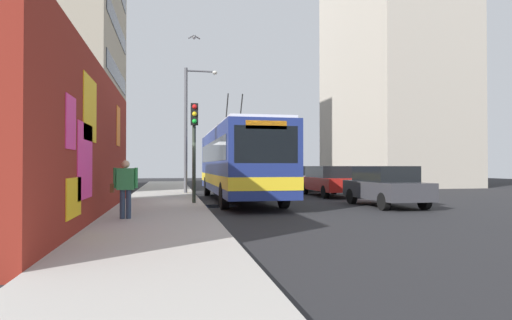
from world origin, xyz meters
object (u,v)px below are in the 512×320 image
parked_car_dark_gray (385,185)px  parked_car_white (300,178)px  street_lamp (189,121)px  traffic_light (194,135)px  pedestrian_near_wall (125,185)px  city_bus (239,161)px  parked_car_red (329,180)px

parked_car_dark_gray → parked_car_white: size_ratio=0.93×
parked_car_white → street_lamp: size_ratio=0.67×
traffic_light → street_lamp: 6.68m
parked_car_dark_gray → pedestrian_near_wall: 10.03m
city_bus → parked_car_dark_gray: bearing=-126.2°
parked_car_white → pedestrian_near_wall: bearing=147.1°
city_bus → traffic_light: 3.44m
parked_car_red → street_lamp: bearing=75.6°
city_bus → parked_car_white: city_bus is taller
pedestrian_near_wall → parked_car_white: bearing=-32.9°
parked_car_red → traffic_light: bearing=122.6°
parked_car_dark_gray → parked_car_white: bearing=-0.0°
city_bus → parked_car_dark_gray: (-3.81, -5.20, -1.00)m
city_bus → parked_car_red: size_ratio=2.39×
parked_car_red → pedestrian_near_wall: 13.28m
street_lamp → traffic_light: bearing=179.2°
parked_car_red → pedestrian_near_wall: pedestrian_near_wall is taller
city_bus → parked_car_red: (2.18, -5.20, -0.99)m
street_lamp → parked_car_dark_gray: bearing=-137.3°
parked_car_dark_gray → parked_car_red: (5.99, -0.00, 0.00)m
parked_car_red → traffic_light: traffic_light is taller
city_bus → parked_car_red: city_bus is taller
parked_car_dark_gray → parked_car_red: size_ratio=0.87×
parked_car_dark_gray → parked_car_red: bearing=-0.0°
parked_car_white → pedestrian_near_wall: (-14.61, 9.46, 0.24)m
city_bus → street_lamp: size_ratio=1.71×
parked_car_white → street_lamp: 8.63m
city_bus → traffic_light: size_ratio=2.97×
parked_car_red → street_lamp: 8.14m
traffic_light → parked_car_dark_gray: bearing=-100.0°
traffic_light → street_lamp: bearing=-0.8°
parked_car_white → parked_car_red: bearing=180.0°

